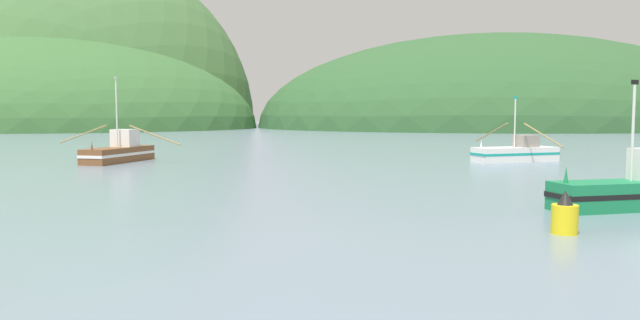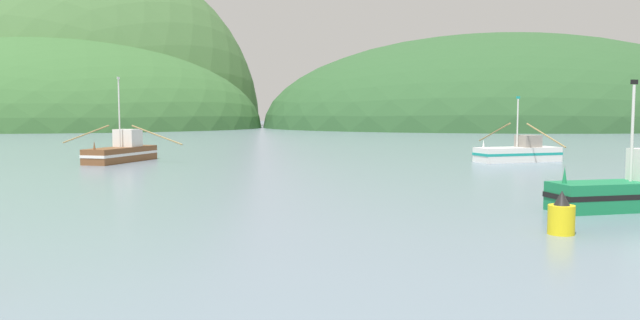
% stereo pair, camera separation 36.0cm
% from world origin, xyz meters
% --- Properties ---
extents(hill_far_right, '(112.32, 89.85, 47.12)m').
position_xyz_m(hill_far_right, '(-68.73, 161.48, 0.00)').
color(hill_far_right, '#386633').
rests_on(hill_far_right, ground).
extents(hill_far_center, '(111.80, 89.44, 48.21)m').
position_xyz_m(hill_far_center, '(-85.89, 215.49, 0.00)').
color(hill_far_center, '#516B38').
rests_on(hill_far_center, ground).
extents(hill_mid_left, '(109.66, 87.73, 108.68)m').
position_xyz_m(hill_mid_left, '(-69.02, 188.37, 0.00)').
color(hill_mid_left, '#47703D').
rests_on(hill_mid_left, ground).
extents(hill_mid_right, '(133.97, 107.17, 51.64)m').
position_xyz_m(hill_mid_right, '(54.79, 164.34, 0.00)').
color(hill_mid_right, '#2D562D').
rests_on(hill_mid_right, ground).
extents(fishing_boat_brown, '(10.92, 8.07, 7.13)m').
position_xyz_m(fishing_boat_brown, '(-20.15, 47.79, 0.86)').
color(fishing_boat_brown, brown).
rests_on(fishing_boat_brown, ground).
extents(fishing_boat_white, '(7.76, 11.31, 5.52)m').
position_xyz_m(fishing_boat_white, '(13.45, 46.07, 0.75)').
color(fishing_boat_white, white).
rests_on(fishing_boat_white, ground).
extents(channel_buoy, '(0.89, 0.89, 1.50)m').
position_xyz_m(channel_buoy, '(2.96, 15.82, 0.62)').
color(channel_buoy, yellow).
rests_on(channel_buoy, ground).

